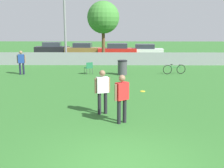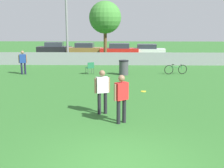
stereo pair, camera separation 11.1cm
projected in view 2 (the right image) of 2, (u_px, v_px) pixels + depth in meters
The scene contains 14 objects.
ground_plane at pixel (119, 167), 6.54m from camera, with size 120.00×120.00×0.00m, color #2D6628.
fence_backline at pixel (119, 59), 24.07m from camera, with size 21.09×0.07×1.21m.
tree_near_pole at pixel (105, 18), 27.24m from camera, with size 3.13×3.13×5.73m.
player_receiver_white at pixel (102, 89), 10.38m from camera, with size 0.57×0.34×1.66m.
player_thrower_red at pixel (121, 95), 9.36m from camera, with size 0.50×0.43×1.66m.
spectator_in_blue at pixel (23, 61), 19.29m from camera, with size 0.56×0.30×1.64m.
frisbee_disc at pixel (143, 91), 14.21m from camera, with size 0.26×0.26×0.03m.
folding_chair_sideline at pixel (90, 67), 19.45m from camera, with size 0.64×0.64×0.84m.
bicycle_sideline at pixel (176, 69), 19.48m from camera, with size 1.63×0.45×0.70m.
trash_bin at pixel (124, 68), 19.14m from camera, with size 0.66×0.66×1.01m.
parked_car_dark at pixel (54, 48), 34.49m from camera, with size 4.18×2.05×1.44m.
parked_car_tan at pixel (85, 49), 32.92m from camera, with size 4.11×1.94×1.43m.
parked_car_red at pixel (119, 50), 31.24m from camera, with size 4.26×1.91×1.48m.
parked_car_white at pixel (147, 50), 31.18m from camera, with size 4.19×2.11×1.39m.
Camera 2 is at (-0.03, -6.03, 3.20)m, focal length 45.00 mm.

